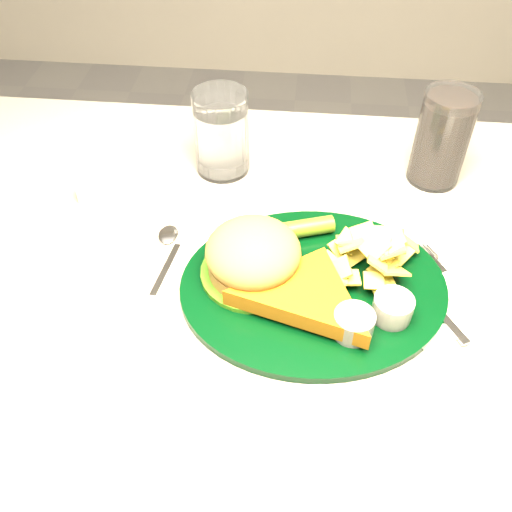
{
  "coord_description": "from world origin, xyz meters",
  "views": [
    {
      "loc": [
        0.05,
        -0.54,
        1.31
      ],
      "look_at": [
        0.0,
        -0.03,
        0.8
      ],
      "focal_mm": 40.0,
      "sensor_mm": 36.0,
      "label": 1
    }
  ],
  "objects_px": {
    "fork_napkin": "(435,303)",
    "water_glass": "(221,133)",
    "table": "(256,406)",
    "cola_glass": "(442,138)",
    "dinner_plate": "(315,269)"
  },
  "relations": [
    {
      "from": "dinner_plate",
      "to": "fork_napkin",
      "type": "xyz_separation_m",
      "value": [
        0.16,
        -0.01,
        -0.03
      ]
    },
    {
      "from": "table",
      "to": "cola_glass",
      "type": "height_order",
      "value": "cola_glass"
    },
    {
      "from": "table",
      "to": "water_glass",
      "type": "distance_m",
      "value": 0.5
    },
    {
      "from": "table",
      "to": "water_glass",
      "type": "height_order",
      "value": "water_glass"
    },
    {
      "from": "water_glass",
      "to": "fork_napkin",
      "type": "distance_m",
      "value": 0.41
    },
    {
      "from": "dinner_plate",
      "to": "cola_glass",
      "type": "bearing_deg",
      "value": 46.1
    },
    {
      "from": "dinner_plate",
      "to": "cola_glass",
      "type": "height_order",
      "value": "cola_glass"
    },
    {
      "from": "water_glass",
      "to": "fork_napkin",
      "type": "xyz_separation_m",
      "value": [
        0.31,
        -0.26,
        -0.06
      ]
    },
    {
      "from": "fork_napkin",
      "to": "water_glass",
      "type": "bearing_deg",
      "value": 109.04
    },
    {
      "from": "cola_glass",
      "to": "fork_napkin",
      "type": "xyz_separation_m",
      "value": [
        -0.03,
        -0.27,
        -0.07
      ]
    },
    {
      "from": "water_glass",
      "to": "cola_glass",
      "type": "height_order",
      "value": "cola_glass"
    },
    {
      "from": "table",
      "to": "cola_glass",
      "type": "bearing_deg",
      "value": 40.23
    },
    {
      "from": "dinner_plate",
      "to": "cola_glass",
      "type": "xyz_separation_m",
      "value": [
        0.18,
        0.26,
        0.04
      ]
    },
    {
      "from": "table",
      "to": "fork_napkin",
      "type": "relative_size",
      "value": 7.69
    },
    {
      "from": "dinner_plate",
      "to": "water_glass",
      "type": "relative_size",
      "value": 2.58
    }
  ]
}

